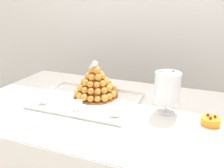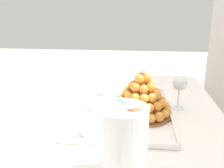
{
  "view_description": "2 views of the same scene",
  "coord_description": "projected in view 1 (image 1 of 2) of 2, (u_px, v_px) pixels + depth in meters",
  "views": [
    {
      "loc": [
        0.52,
        -1.17,
        1.36
      ],
      "look_at": [
        0.08,
        -0.05,
        0.94
      ],
      "focal_mm": 40.08,
      "sensor_mm": 36.0,
      "label": 1
    },
    {
      "loc": [
        0.92,
        0.07,
        1.25
      ],
      "look_at": [
        0.05,
        -0.02,
        0.97
      ],
      "focal_mm": 39.88,
      "sensor_mm": 36.0,
      "label": 2
    }
  ],
  "objects": [
    {
      "name": "macaron_goblet",
      "position": [
        167.0,
        88.0,
        1.27
      ],
      "size": [
        0.13,
        0.13,
        0.24
      ],
      "color": "white",
      "rests_on": "buffet_table"
    },
    {
      "name": "wine_glass",
      "position": [
        93.0,
        70.0,
        1.66
      ],
      "size": [
        0.07,
        0.07,
        0.16
      ],
      "color": "silver",
      "rests_on": "buffet_table"
    },
    {
      "name": "serving_tray",
      "position": [
        87.0,
        101.0,
        1.45
      ],
      "size": [
        0.58,
        0.42,
        0.02
      ],
      "color": "white",
      "rests_on": "buffet_table"
    },
    {
      "name": "buffet_table",
      "position": [
        103.0,
        124.0,
        1.44
      ],
      "size": [
        1.49,
        0.94,
        0.78
      ],
      "color": "brown",
      "rests_on": "ground_plane"
    },
    {
      "name": "croquembouche",
      "position": [
        95.0,
        83.0,
        1.48
      ],
      "size": [
        0.27,
        0.27,
        0.22
      ],
      "color": "brown",
      "rests_on": "serving_tray"
    },
    {
      "name": "fruit_tart_plate",
      "position": [
        210.0,
        123.0,
        1.18
      ],
      "size": [
        0.18,
        0.18,
        0.05
      ],
      "color": "white",
      "rests_on": "buffet_table"
    },
    {
      "name": "dessert_cup_left",
      "position": [
        44.0,
        98.0,
        1.41
      ],
      "size": [
        0.05,
        0.05,
        0.06
      ],
      "color": "silver",
      "rests_on": "serving_tray"
    },
    {
      "name": "dessert_cup_centre",
      "position": [
        115.0,
        111.0,
        1.26
      ],
      "size": [
        0.05,
        0.05,
        0.05
      ],
      "color": "silver",
      "rests_on": "serving_tray"
    },
    {
      "name": "backdrop_wall",
      "position": [
        150.0,
        10.0,
        2.16
      ],
      "size": [
        4.8,
        0.1,
        2.5
      ],
      "primitive_type": "cube",
      "color": "silver",
      "rests_on": "ground_plane"
    },
    {
      "name": "dessert_cup_mid_left",
      "position": [
        77.0,
        106.0,
        1.33
      ],
      "size": [
        0.05,
        0.05,
        0.05
      ],
      "color": "silver",
      "rests_on": "serving_tray"
    }
  ]
}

